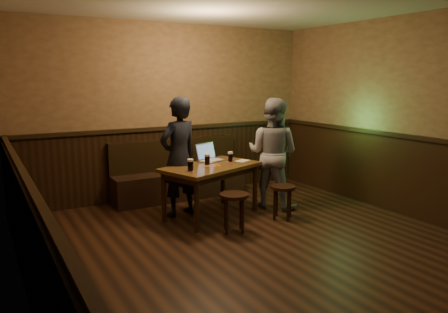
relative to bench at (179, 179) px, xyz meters
The scene contains 12 objects.
room 2.68m from the bench, 90.86° to the right, with size 5.04×6.04×2.84m.
bench is the anchor object (origin of this frame).
pub_table 1.16m from the bench, 90.00° to the right, with size 1.55×1.19×0.74m.
stool_left 1.83m from the bench, 91.59° to the right, with size 0.47×0.47×0.50m.
stool_right 1.89m from the bench, 64.97° to the right, with size 0.35×0.35×0.47m.
pint_left 1.47m from the bench, 107.39° to the right, with size 0.10×0.10×0.16m.
pint_mid 1.18m from the bench, 91.79° to the right, with size 0.10×0.10×0.16m.
pint_right 1.20m from the bench, 70.81° to the right, with size 0.10×0.10×0.15m.
laptop 0.96m from the bench, 81.26° to the right, with size 0.43×0.38×0.26m.
menu 1.26m from the bench, 62.34° to the right, with size 0.22×0.15×0.00m, color silver.
person_suit 1.06m from the bench, 113.49° to the right, with size 0.61×0.40×1.68m, color black.
person_grey 1.63m from the bench, 48.99° to the right, with size 0.80×0.62×1.65m, color gray.
Camera 1 is at (-2.76, -3.64, 1.93)m, focal length 35.00 mm.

